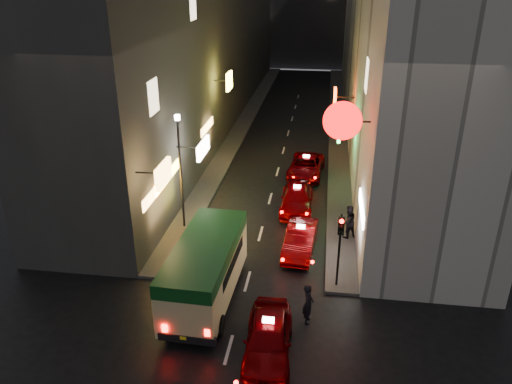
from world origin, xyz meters
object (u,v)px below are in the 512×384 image
at_px(minibus, 206,265).
at_px(taxi_near, 268,335).
at_px(lamp_post, 180,165).
at_px(pedestrian_crossing, 308,301).
at_px(traffic_light, 340,236).

xyz_separation_m(minibus, taxi_near, (2.98, -2.91, -0.91)).
relative_size(minibus, lamp_post, 1.05).
xyz_separation_m(pedestrian_crossing, traffic_light, (1.17, 2.43, 1.69)).
relative_size(pedestrian_crossing, lamp_post, 0.32).
distance_m(taxi_near, traffic_light, 5.45).
xyz_separation_m(minibus, traffic_light, (5.50, 1.56, 0.93)).
distance_m(taxi_near, pedestrian_crossing, 2.46).
relative_size(taxi_near, lamp_post, 0.87).
xyz_separation_m(minibus, lamp_post, (-2.70, 6.09, 1.97)).
bearing_deg(taxi_near, lamp_post, 122.26).
xyz_separation_m(taxi_near, lamp_post, (-5.68, 9.00, 2.88)).
bearing_deg(taxi_near, minibus, 135.65).
distance_m(taxi_near, lamp_post, 11.03).
bearing_deg(lamp_post, minibus, -66.07).
bearing_deg(minibus, taxi_near, -44.35).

